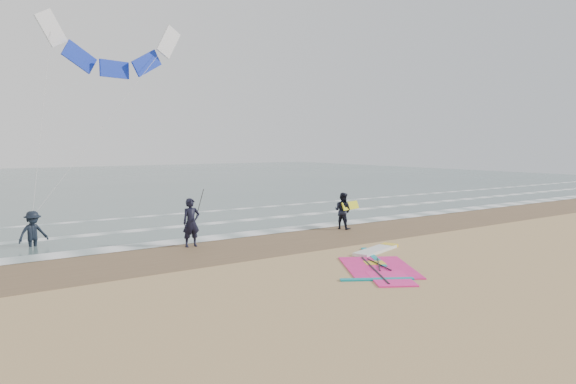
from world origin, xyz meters
TOP-DOWN VIEW (x-y plane):
  - ground at (0.00, 0.00)m, footprint 120.00×120.00m
  - sea_water at (0.00, 48.00)m, footprint 120.00×80.00m
  - wet_sand_band at (0.00, 6.00)m, footprint 120.00×5.00m
  - foam_waterline at (0.00, 10.44)m, footprint 120.00×9.15m
  - windsurf_rig at (0.69, 0.65)m, footprint 5.32×5.04m
  - person_standing at (-3.51, 7.03)m, footprint 0.73×0.50m
  - person_walking at (4.39, 6.93)m, footprint 0.93×1.05m
  - person_wading at (-8.78, 10.54)m, footprint 1.32×0.98m
  - held_pole at (-3.21, 7.03)m, footprint 0.17×0.86m
  - carried_kiteboard at (4.79, 6.83)m, footprint 1.30×0.51m
  - surf_kite at (-4.62, 13.15)m, footprint 7.63×2.90m

SIDE VIEW (x-z plane):
  - ground at x=0.00m, z-range 0.00..0.00m
  - wet_sand_band at x=0.00m, z-range 0.00..0.01m
  - sea_water at x=0.00m, z-range 0.00..0.02m
  - foam_waterline at x=0.00m, z-range 0.02..0.04m
  - windsurf_rig at x=0.69m, z-range -0.03..0.10m
  - person_walking at x=4.39m, z-range 0.00..1.79m
  - person_wading at x=-8.78m, z-range 0.00..1.82m
  - person_standing at x=-3.51m, z-range 0.00..1.96m
  - carried_kiteboard at x=4.79m, z-range 0.94..1.33m
  - held_pole at x=-3.21m, z-range 0.53..2.35m
  - surf_kite at x=-4.62m, z-range 4.01..12.90m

